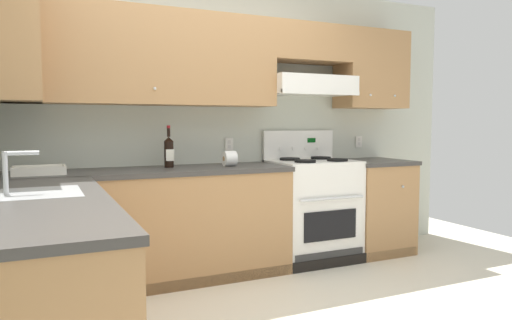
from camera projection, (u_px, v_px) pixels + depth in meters
wall_back at (236, 100)px, 4.31m from camera, size 4.68×0.57×2.55m
counter_back_run at (210, 221)px, 3.98m from camera, size 3.60×0.65×0.91m
counter_left_run at (45, 290)px, 2.32m from camera, size 0.63×1.91×1.13m
stove at (313, 209)px, 4.41m from camera, size 0.76×0.62×1.20m
wine_bottle at (169, 151)px, 3.89m from camera, size 0.08×0.08×0.34m
bowl at (39, 172)px, 3.37m from camera, size 0.35×0.24×0.06m
paper_towel_roll at (229, 158)px, 4.01m from camera, size 0.11×0.13×0.13m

